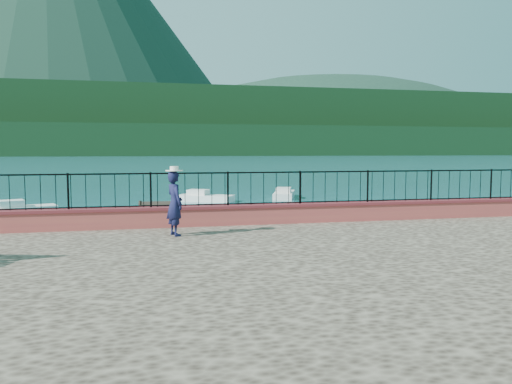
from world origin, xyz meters
name	(u,v)px	position (x,y,z in m)	size (l,w,h in m)	color
ground	(269,302)	(0.00, 0.00, 0.00)	(2000.00, 2000.00, 0.00)	#19596B
parapet	(238,215)	(0.00, 3.70, 1.49)	(28.00, 0.46, 0.58)	#B34B40
railing	(238,189)	(0.00, 3.70, 2.25)	(27.00, 0.05, 0.95)	black
dock	(160,222)	(-2.00, 12.00, 0.15)	(2.00, 16.00, 0.30)	#2D231C
far_forest	(147,141)	(0.00, 300.00, 9.00)	(900.00, 60.00, 18.00)	black
foothills	(146,124)	(0.00, 360.00, 22.00)	(900.00, 120.00, 44.00)	black
volcano	(48,6)	(-120.00, 700.00, 190.00)	(560.00, 560.00, 380.00)	#142D23
companion_hill	(331,153)	(220.00, 560.00, 0.00)	(448.00, 384.00, 180.00)	#142D23
person	(175,203)	(-1.93, 2.20, 2.03)	(0.60, 0.40, 1.66)	black
hat	(174,169)	(-1.93, 2.20, 2.92)	(0.44, 0.44, 0.12)	silver
boat_0	(78,223)	(-5.33, 10.75, 0.40)	(3.59, 1.30, 0.80)	silver
boat_1	(229,218)	(0.95, 10.79, 0.40)	(3.58, 1.30, 0.80)	white
boat_2	(297,210)	(4.81, 13.22, 0.40)	(4.25, 1.30, 0.80)	silver
boat_3	(22,207)	(-8.99, 17.71, 0.40)	(3.38, 1.30, 0.80)	silver
boat_4	(206,195)	(1.32, 22.16, 0.40)	(3.64, 1.30, 0.80)	silver
boat_5	(284,192)	(7.06, 23.41, 0.40)	(4.04, 1.30, 0.80)	silver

